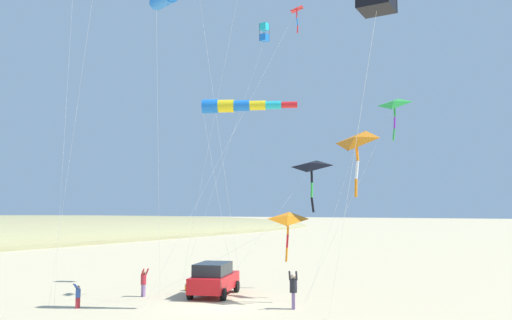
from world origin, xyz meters
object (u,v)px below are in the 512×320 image
Objects in this scene: person_child_grey_jacket at (144,281)px; person_adult_flyer at (293,288)px; kite_delta_green_low_center at (355,141)px; kite_delta_rainbow_low_near at (394,104)px; person_child_green_jacket at (78,295)px; kite_windsock_blue_topmost at (237,106)px; kite_delta_small_distant at (296,11)px; kite_delta_checkered_midright at (311,167)px; kite_delta_yellow_midlevel at (288,219)px; cooler_box at (191,287)px; kite_box_striped_overhead at (264,33)px; parked_car at (214,279)px.

person_adult_flyer is at bearing -173.00° from person_child_grey_jacket.
kite_delta_green_low_center is 3.54m from kite_delta_rainbow_low_near.
person_child_green_jacket is 0.12× the size of kite_windsock_blue_topmost.
person_child_green_jacket is 19.07m from kite_delta_small_distant.
person_child_grey_jacket is 12.06m from kite_delta_checkered_midright.
person_child_grey_jacket is at bearing -6.80° from kite_windsock_blue_topmost.
person_child_grey_jacket is at bearing 19.54° from kite_delta_green_low_center.
kite_delta_yellow_midlevel is (-8.01, -2.03, 3.44)m from person_child_grey_jacket.
kite_box_striped_overhead reaches higher than cooler_box.
kite_delta_yellow_midlevel reaches higher than person_adult_flyer.
kite_delta_yellow_midlevel is at bearing -143.03° from person_child_green_jacket.
kite_delta_small_distant reaches higher than parked_car.
parked_car is 7.36m from person_child_green_jacket.
kite_delta_checkered_midright is at bearing -124.46° from parked_car.
kite_box_striped_overhead is 9.76m from kite_delta_checkered_midright.
kite_delta_checkered_midright is at bearing -132.36° from person_child_grey_jacket.
kite_windsock_blue_topmost is at bearing 146.47° from cooler_box.
kite_delta_small_distant reaches higher than kite_windsock_blue_topmost.
kite_delta_checkered_midright is at bearing -11.67° from kite_delta_rainbow_low_near.
cooler_box is 15.82m from kite_delta_rainbow_low_near.
cooler_box is at bearing 60.58° from kite_box_striped_overhead.
kite_delta_checkered_midright is at bearing -179.63° from kite_box_striped_overhead.
person_adult_flyer is 0.11× the size of kite_box_striped_overhead.
kite_delta_checkered_midright reaches higher than cooler_box.
parked_car is 5.71m from person_adult_flyer.
person_child_grey_jacket is (0.94, 3.02, 0.64)m from cooler_box.
kite_delta_green_low_center reaches higher than cooler_box.
kite_box_striped_overhead reaches higher than kite_delta_yellow_midlevel.
person_adult_flyer reaches higher than person_child_grey_jacket.
kite_windsock_blue_topmost reaches higher than parked_car.
kite_box_striped_overhead is 1.06× the size of kite_delta_small_distant.
kite_delta_small_distant is 1.48× the size of kite_delta_rainbow_low_near.
person_child_green_jacket is at bearing 61.45° from parked_car.
kite_box_striped_overhead reaches higher than person_child_green_jacket.
parked_car is 9.09m from kite_delta_checkered_midright.
kite_delta_small_distant reaches higher than person_adult_flyer.
kite_delta_yellow_midlevel is (-4.80, 0.20, 3.35)m from parked_car.
cooler_box is 0.40× the size of person_child_grey_jacket.
kite_delta_small_distant reaches higher than kite_delta_green_low_center.
kite_delta_rainbow_low_near is (-9.21, -4.06, 9.64)m from parked_car.
kite_windsock_blue_topmost is 0.93× the size of kite_delta_rainbow_low_near.
person_child_green_jacket is at bearing 85.88° from person_child_grey_jacket.
kite_windsock_blue_topmost reaches higher than cooler_box.
kite_delta_small_distant is (-0.89, 3.70, 8.56)m from kite_delta_checkered_midright.
kite_delta_rainbow_low_near reaches higher than person_child_green_jacket.
kite_delta_small_distant is (3.35, 0.17, 7.68)m from kite_delta_green_low_center.
person_child_green_jacket is at bearing 26.09° from kite_windsock_blue_topmost.
person_adult_flyer is 15.29m from kite_delta_small_distant.
person_child_green_jacket is at bearing 72.28° from kite_box_striped_overhead.
parked_car is 0.27× the size of kite_box_striped_overhead.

